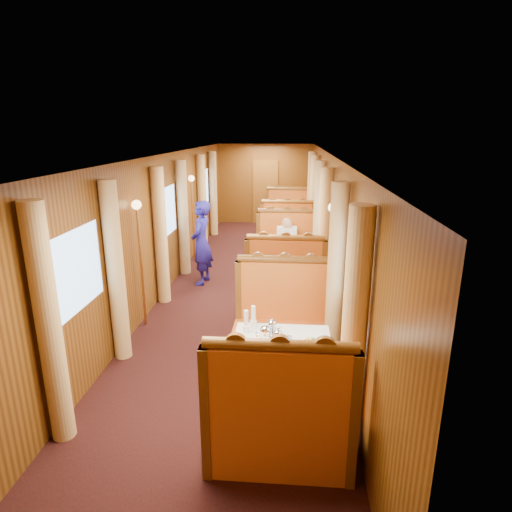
# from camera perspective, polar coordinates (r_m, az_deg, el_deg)

# --- Properties ---
(floor) EXTENTS (3.00, 12.00, 0.01)m
(floor) POSITION_cam_1_polar(r_m,az_deg,el_deg) (8.26, -1.28, -4.19)
(floor) COLOR black
(floor) RESTS_ON ground
(ceiling) EXTENTS (3.00, 12.00, 0.01)m
(ceiling) POSITION_cam_1_polar(r_m,az_deg,el_deg) (7.74, -1.40, 13.39)
(ceiling) COLOR silver
(ceiling) RESTS_ON wall_left
(wall_far) EXTENTS (3.00, 0.01, 2.50)m
(wall_far) POSITION_cam_1_polar(r_m,az_deg,el_deg) (13.81, 1.25, 9.54)
(wall_far) COLOR brown
(wall_far) RESTS_ON floor
(wall_near) EXTENTS (3.00, 0.01, 2.50)m
(wall_near) POSITION_cam_1_polar(r_m,az_deg,el_deg) (2.50, -17.23, -26.10)
(wall_near) COLOR brown
(wall_near) RESTS_ON floor
(wall_left) EXTENTS (0.01, 12.00, 2.50)m
(wall_left) POSITION_cam_1_polar(r_m,az_deg,el_deg) (8.20, -11.86, 4.40)
(wall_left) COLOR brown
(wall_left) RESTS_ON floor
(wall_right) EXTENTS (0.01, 12.00, 2.50)m
(wall_right) POSITION_cam_1_polar(r_m,az_deg,el_deg) (7.90, 9.58, 4.07)
(wall_right) COLOR brown
(wall_right) RESTS_ON floor
(doorway_far) EXTENTS (0.80, 0.04, 2.00)m
(doorway_far) POSITION_cam_1_polar(r_m,az_deg,el_deg) (13.82, 1.24, 8.50)
(doorway_far) COLOR brown
(doorway_far) RESTS_ON floor
(table_near) EXTENTS (1.05, 0.72, 0.75)m
(table_near) POSITION_cam_1_polar(r_m,az_deg,el_deg) (4.90, 3.42, -14.80)
(table_near) COLOR white
(table_near) RESTS_ON floor
(banquette_near_fwd) EXTENTS (1.30, 0.55, 1.34)m
(banquette_near_fwd) POSITION_cam_1_polar(r_m,az_deg,el_deg) (4.04, 3.07, -21.68)
(banquette_near_fwd) COLOR #BD3D15
(banquette_near_fwd) RESTS_ON floor
(banquette_near_aft) EXTENTS (1.30, 0.55, 1.34)m
(banquette_near_aft) POSITION_cam_1_polar(r_m,az_deg,el_deg) (5.77, 3.66, -9.15)
(banquette_near_aft) COLOR #BD3D15
(banquette_near_aft) RESTS_ON floor
(table_mid) EXTENTS (1.05, 0.72, 0.75)m
(table_mid) POSITION_cam_1_polar(r_m,az_deg,el_deg) (8.10, 3.99, -1.85)
(table_mid) COLOR white
(table_mid) RESTS_ON floor
(banquette_mid_fwd) EXTENTS (1.30, 0.55, 1.34)m
(banquette_mid_fwd) POSITION_cam_1_polar(r_m,az_deg,el_deg) (7.12, 3.89, -4.04)
(banquette_mid_fwd) COLOR #BD3D15
(banquette_mid_fwd) RESTS_ON floor
(banquette_mid_aft) EXTENTS (1.30, 0.55, 1.34)m
(banquette_mid_aft) POSITION_cam_1_polar(r_m,az_deg,el_deg) (9.05, 4.08, 0.45)
(banquette_mid_aft) COLOR #BD3D15
(banquette_mid_aft) RESTS_ON floor
(table_far) EXTENTS (1.05, 0.72, 0.75)m
(table_far) POSITION_cam_1_polar(r_m,az_deg,el_deg) (11.47, 4.23, 3.64)
(table_far) COLOR white
(table_far) RESTS_ON floor
(banquette_far_fwd) EXTENTS (1.30, 0.55, 1.34)m
(banquette_far_fwd) POSITION_cam_1_polar(r_m,az_deg,el_deg) (10.47, 4.18, 2.67)
(banquette_far_fwd) COLOR #BD3D15
(banquette_far_fwd) RESTS_ON floor
(banquette_far_aft) EXTENTS (1.30, 0.55, 1.34)m
(banquette_far_aft) POSITION_cam_1_polar(r_m,az_deg,el_deg) (12.45, 4.28, 4.89)
(banquette_far_aft) COLOR #BD3D15
(banquette_far_aft) RESTS_ON floor
(tea_tray) EXTENTS (0.39, 0.32, 0.01)m
(tea_tray) POSITION_cam_1_polar(r_m,az_deg,el_deg) (4.67, 2.41, -11.06)
(tea_tray) COLOR silver
(tea_tray) RESTS_ON table_near
(teapot_left) EXTENTS (0.19, 0.15, 0.15)m
(teapot_left) POSITION_cam_1_polar(r_m,az_deg,el_deg) (4.58, 1.23, -10.66)
(teapot_left) COLOR silver
(teapot_left) RESTS_ON tea_tray
(teapot_right) EXTENTS (0.17, 0.13, 0.13)m
(teapot_right) POSITION_cam_1_polar(r_m,az_deg,el_deg) (4.57, 2.87, -10.96)
(teapot_right) COLOR silver
(teapot_right) RESTS_ON tea_tray
(teapot_back) EXTENTS (0.21, 0.18, 0.14)m
(teapot_back) POSITION_cam_1_polar(r_m,az_deg,el_deg) (4.75, 2.12, -9.72)
(teapot_back) COLOR silver
(teapot_back) RESTS_ON tea_tray
(fruit_plate) EXTENTS (0.21, 0.21, 0.05)m
(fruit_plate) POSITION_cam_1_polar(r_m,az_deg,el_deg) (4.62, 7.30, -11.38)
(fruit_plate) COLOR white
(fruit_plate) RESTS_ON table_near
(cup_inboard) EXTENTS (0.08, 0.08, 0.26)m
(cup_inboard) POSITION_cam_1_polar(r_m,az_deg,el_deg) (4.79, -1.32, -9.02)
(cup_inboard) COLOR white
(cup_inboard) RESTS_ON table_near
(cup_outboard) EXTENTS (0.08, 0.08, 0.26)m
(cup_outboard) POSITION_cam_1_polar(r_m,az_deg,el_deg) (4.90, -0.35, -8.40)
(cup_outboard) COLOR white
(cup_outboard) RESTS_ON table_near
(rose_vase_mid) EXTENTS (0.06, 0.06, 0.36)m
(rose_vase_mid) POSITION_cam_1_polar(r_m,az_deg,el_deg) (7.93, 4.00, 1.92)
(rose_vase_mid) COLOR silver
(rose_vase_mid) RESTS_ON table_mid
(rose_vase_far) EXTENTS (0.06, 0.06, 0.36)m
(rose_vase_far) POSITION_cam_1_polar(r_m,az_deg,el_deg) (11.38, 4.22, 6.37)
(rose_vase_far) COLOR silver
(rose_vase_far) RESTS_ON table_far
(window_left_near) EXTENTS (0.01, 1.20, 0.90)m
(window_left_near) POSITION_cam_1_polar(r_m,az_deg,el_deg) (4.99, -22.95, -1.94)
(window_left_near) COLOR #81ADE3
(window_left_near) RESTS_ON wall_left
(curtain_left_near_a) EXTENTS (0.22, 0.22, 2.35)m
(curtain_left_near_a) POSITION_cam_1_polar(r_m,az_deg,el_deg) (4.41, -25.90, -8.56)
(curtain_left_near_a) COLOR #E3B974
(curtain_left_near_a) RESTS_ON floor
(curtain_left_near_b) EXTENTS (0.22, 0.22, 2.35)m
(curtain_left_near_b) POSITION_cam_1_polar(r_m,az_deg,el_deg) (5.70, -18.19, -2.16)
(curtain_left_near_b) COLOR #E3B974
(curtain_left_near_b) RESTS_ON floor
(window_right_near) EXTENTS (0.01, 1.20, 0.90)m
(window_right_near) POSITION_cam_1_polar(r_m,az_deg,el_deg) (4.49, 13.09, -3.02)
(window_right_near) COLOR #81ADE3
(window_right_near) RESTS_ON wall_right
(curtain_right_near_a) EXTENTS (0.22, 0.22, 2.35)m
(curtain_right_near_a) POSITION_cam_1_polar(r_m,az_deg,el_deg) (3.87, 12.88, -10.70)
(curtain_right_near_a) COLOR #E3B974
(curtain_right_near_a) RESTS_ON floor
(curtain_right_near_b) EXTENTS (0.22, 0.22, 2.35)m
(curtain_right_near_b) POSITION_cam_1_polar(r_m,az_deg,el_deg) (5.30, 10.60, -3.01)
(curtain_right_near_b) COLOR #E3B974
(curtain_right_near_b) RESTS_ON floor
(window_left_mid) EXTENTS (0.01, 1.20, 0.90)m
(window_left_mid) POSITION_cam_1_polar(r_m,az_deg,el_deg) (8.15, -11.84, 5.77)
(window_left_mid) COLOR #81ADE3
(window_left_mid) RESTS_ON wall_left
(curtain_left_mid_a) EXTENTS (0.22, 0.22, 2.35)m
(curtain_left_mid_a) POSITION_cam_1_polar(r_m,az_deg,el_deg) (7.45, -12.59, 2.56)
(curtain_left_mid_a) COLOR #E3B974
(curtain_left_mid_a) RESTS_ON floor
(curtain_left_mid_b) EXTENTS (0.22, 0.22, 2.35)m
(curtain_left_mid_b) POSITION_cam_1_polar(r_m,az_deg,el_deg) (8.92, -9.70, 4.98)
(curtain_left_mid_b) COLOR #E3B974
(curtain_left_mid_b) RESTS_ON floor
(window_right_mid) EXTENTS (0.01, 1.20, 0.90)m
(window_right_mid) POSITION_cam_1_polar(r_m,az_deg,el_deg) (7.86, 9.54, 5.50)
(window_right_mid) COLOR #81ADE3
(window_right_mid) RESTS_ON wall_right
(curtain_right_mid_a) EXTENTS (0.22, 0.22, 2.35)m
(curtain_right_mid_a) POSITION_cam_1_polar(r_m,az_deg,el_deg) (7.15, 9.09, 2.17)
(curtain_right_mid_a) COLOR #E3B974
(curtain_right_mid_a) RESTS_ON floor
(curtain_right_mid_b) EXTENTS (0.22, 0.22, 2.35)m
(curtain_right_mid_b) POSITION_cam_1_polar(r_m,az_deg,el_deg) (8.66, 8.35, 4.71)
(curtain_right_mid_b) COLOR #E3B974
(curtain_right_mid_b) RESTS_ON floor
(window_left_far) EXTENTS (0.01, 1.20, 0.90)m
(window_left_far) POSITION_cam_1_polar(r_m,az_deg,el_deg) (11.51, -6.99, 9.04)
(window_left_far) COLOR #81ADE3
(window_left_far) RESTS_ON wall_left
(curtain_left_far_a) EXTENTS (0.22, 0.22, 2.35)m
(curtain_left_far_a) POSITION_cam_1_polar(r_m,az_deg,el_deg) (10.78, -7.21, 7.05)
(curtain_left_far_a) COLOR #E3B974
(curtain_left_far_a) RESTS_ON floor
(curtain_left_far_b) EXTENTS (0.22, 0.22, 2.35)m
(curtain_left_far_b) POSITION_cam_1_polar(r_m,az_deg,el_deg) (12.29, -5.74, 8.25)
(curtain_left_far_b) COLOR #E3B974
(curtain_left_far_b) RESTS_ON floor
(window_right_far) EXTENTS (0.01, 1.20, 0.90)m
(window_right_far) POSITION_cam_1_polar(r_m,az_deg,el_deg) (11.30, 8.11, 8.86)
(window_right_far) COLOR #81ADE3
(window_right_far) RESTS_ON wall_right
(curtain_right_far_a) EXTENTS (0.22, 0.22, 2.35)m
(curtain_right_far_a) POSITION_cam_1_polar(r_m,az_deg,el_deg) (10.57, 7.72, 6.85)
(curtain_right_far_a) COLOR #E3B974
(curtain_right_far_a) RESTS_ON floor
(curtain_right_far_b) EXTENTS (0.22, 0.22, 2.35)m
(curtain_right_far_b) POSITION_cam_1_polar(r_m,az_deg,el_deg) (12.11, 7.35, 8.07)
(curtain_right_far_b) COLOR #E3B974
(curtain_right_far_b) RESTS_ON floor
(sconce_left_fore) EXTENTS (0.14, 0.14, 1.95)m
(sconce_left_fore) POSITION_cam_1_polar(r_m,az_deg,el_deg) (6.52, -15.32, 2.29)
(sconce_left_fore) COLOR #BF8C3F
(sconce_left_fore) RESTS_ON floor
(sconce_right_fore) EXTENTS (0.14, 0.14, 1.95)m
(sconce_right_fore) POSITION_cam_1_polar(r_m,az_deg,el_deg) (6.16, 10.01, 1.83)
(sconce_right_fore) COLOR #BF8C3F
(sconce_right_fore) RESTS_ON floor
(sconce_left_aft) EXTENTS (0.14, 0.14, 1.95)m
(sconce_left_aft) POSITION_cam_1_polar(r_m,az_deg,el_deg) (9.81, -8.51, 7.32)
(sconce_left_aft) COLOR #BF8C3F
(sconce_left_aft) RESTS_ON floor
(sconce_right_aft) EXTENTS (0.14, 0.14, 1.95)m
(sconce_right_aft) POSITION_cam_1_polar(r_m,az_deg,el_deg) (9.58, 8.17, 7.11)
(sconce_right_aft) COLOR #BF8C3F
(sconce_right_aft) RESTS_ON floor
(steward) EXTENTS (0.45, 0.64, 1.64)m
(steward) POSITION_cam_1_polar(r_m,az_deg,el_deg) (8.32, -7.28, 1.74)
(steward) COLOR navy
(steward) RESTS_ON floor
(passenger) EXTENTS (0.40, 0.44, 0.76)m
(passenger) POSITION_cam_1_polar(r_m,az_deg,el_deg) (8.73, 4.11, 2.02)
(passenger) COLOR beige
(passenger) RESTS_ON banquette_mid_aft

